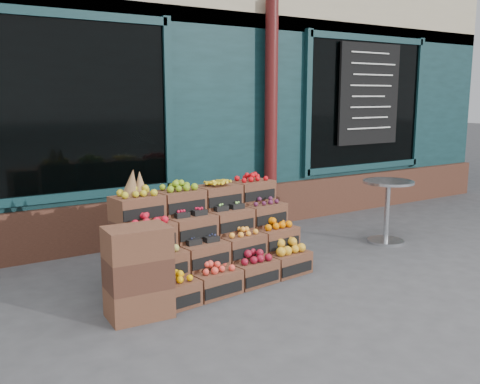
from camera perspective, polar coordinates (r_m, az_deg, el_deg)
ground at (r=5.60m, az=5.70°, el=-9.47°), size 60.00×60.00×0.00m
shop_facade at (r=9.80m, az=-13.52°, el=13.00°), size 12.00×6.24×4.80m
crate_display at (r=5.57m, az=-3.18°, el=-5.55°), size 2.01×1.14×1.20m
spare_crates at (r=4.69m, az=-10.82°, el=-8.42°), size 0.56×0.40×0.80m
bistro_table at (r=7.14m, az=15.44°, el=-1.25°), size 0.65×0.65×0.81m
shopkeeper at (r=7.13m, az=-15.14°, el=3.51°), size 0.91×0.72×2.18m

